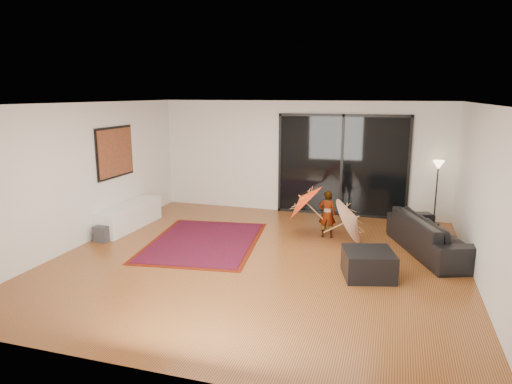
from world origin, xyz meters
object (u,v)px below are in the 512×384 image
at_px(sofa, 434,235).
at_px(child, 327,214).
at_px(media_console, 130,216).
at_px(ottoman, 368,264).

bearing_deg(sofa, child, 58.36).
height_order(media_console, ottoman, media_console).
distance_m(sofa, ottoman, 1.84).
xyz_separation_m(ottoman, child, (-0.93, 1.86, 0.27)).
xyz_separation_m(media_console, sofa, (6.20, 0.21, 0.08)).
distance_m(sofa, child, 2.04).
relative_size(media_console, ottoman, 2.47).
height_order(ottoman, child, child).
height_order(media_console, child, child).
xyz_separation_m(sofa, ottoman, (-1.06, -1.50, -0.12)).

